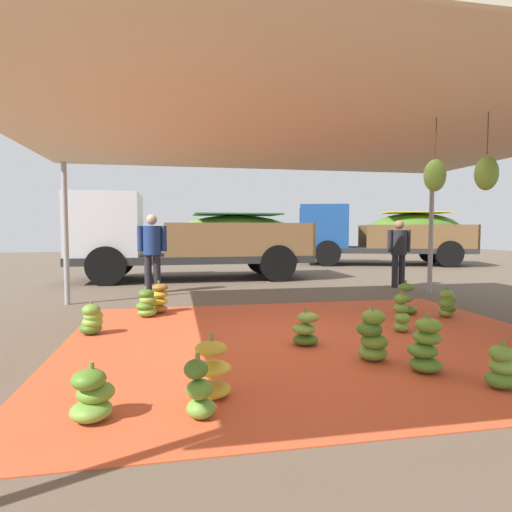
{
  "coord_description": "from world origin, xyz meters",
  "views": [
    {
      "loc": [
        -1.77,
        -5.15,
        1.43
      ],
      "look_at": [
        -0.26,
        2.75,
        0.92
      ],
      "focal_mm": 29.56,
      "sensor_mm": 36.0,
      "label": 1
    }
  ],
  "objects_px": {
    "banana_bunch_12": "(92,320)",
    "banana_bunch_10": "(401,314)",
    "cargo_truck_far": "(379,233)",
    "banana_bunch_2": "(372,337)",
    "banana_bunch_5": "(501,368)",
    "banana_bunch_13": "(406,300)",
    "banana_bunch_3": "(159,299)",
    "worker_0": "(399,248)",
    "banana_bunch_4": "(147,304)",
    "worker_1": "(152,247)",
    "banana_bunch_14": "(199,391)",
    "banana_bunch_9": "(92,396)",
    "cargo_truck_main": "(185,237)",
    "banana_bunch_7": "(212,371)",
    "banana_bunch_11": "(447,304)",
    "banana_bunch_0": "(306,330)",
    "banana_bunch_6": "(426,346)"
  },
  "relations": [
    {
      "from": "banana_bunch_11",
      "to": "banana_bunch_14",
      "type": "relative_size",
      "value": 0.98
    },
    {
      "from": "worker_0",
      "to": "banana_bunch_3",
      "type": "bearing_deg",
      "value": -159.17
    },
    {
      "from": "banana_bunch_12",
      "to": "banana_bunch_9",
      "type": "bearing_deg",
      "value": -79.49
    },
    {
      "from": "banana_bunch_7",
      "to": "banana_bunch_3",
      "type": "bearing_deg",
      "value": 98.84
    },
    {
      "from": "banana_bunch_13",
      "to": "banana_bunch_14",
      "type": "relative_size",
      "value": 1.14
    },
    {
      "from": "banana_bunch_13",
      "to": "cargo_truck_far",
      "type": "distance_m",
      "value": 10.42
    },
    {
      "from": "banana_bunch_9",
      "to": "banana_bunch_4",
      "type": "bearing_deg",
      "value": 87.74
    },
    {
      "from": "banana_bunch_9",
      "to": "cargo_truck_main",
      "type": "xyz_separation_m",
      "value": [
        0.89,
        8.96,
        1.03
      ]
    },
    {
      "from": "cargo_truck_far",
      "to": "banana_bunch_2",
      "type": "bearing_deg",
      "value": -117.38
    },
    {
      "from": "banana_bunch_11",
      "to": "banana_bunch_4",
      "type": "bearing_deg",
      "value": 168.53
    },
    {
      "from": "banana_bunch_13",
      "to": "cargo_truck_main",
      "type": "distance_m",
      "value": 6.84
    },
    {
      "from": "banana_bunch_2",
      "to": "banana_bunch_10",
      "type": "relative_size",
      "value": 1.04
    },
    {
      "from": "cargo_truck_far",
      "to": "banana_bunch_13",
      "type": "bearing_deg",
      "value": -114.71
    },
    {
      "from": "banana_bunch_3",
      "to": "banana_bunch_5",
      "type": "bearing_deg",
      "value": -52.36
    },
    {
      "from": "banana_bunch_9",
      "to": "banana_bunch_10",
      "type": "xyz_separation_m",
      "value": [
        3.68,
        2.05,
        0.06
      ]
    },
    {
      "from": "banana_bunch_4",
      "to": "banana_bunch_7",
      "type": "height_order",
      "value": "banana_bunch_7"
    },
    {
      "from": "banana_bunch_12",
      "to": "worker_0",
      "type": "bearing_deg",
      "value": 28.48
    },
    {
      "from": "banana_bunch_12",
      "to": "banana_bunch_10",
      "type": "bearing_deg",
      "value": -8.76
    },
    {
      "from": "banana_bunch_10",
      "to": "banana_bunch_11",
      "type": "relative_size",
      "value": 1.16
    },
    {
      "from": "banana_bunch_6",
      "to": "banana_bunch_12",
      "type": "bearing_deg",
      "value": 148.6
    },
    {
      "from": "banana_bunch_3",
      "to": "banana_bunch_11",
      "type": "distance_m",
      "value": 4.75
    },
    {
      "from": "banana_bunch_10",
      "to": "banana_bunch_7",
      "type": "bearing_deg",
      "value": -147.32
    },
    {
      "from": "banana_bunch_7",
      "to": "worker_0",
      "type": "relative_size",
      "value": 0.32
    },
    {
      "from": "banana_bunch_3",
      "to": "banana_bunch_5",
      "type": "relative_size",
      "value": 1.26
    },
    {
      "from": "banana_bunch_0",
      "to": "banana_bunch_7",
      "type": "bearing_deg",
      "value": -132.41
    },
    {
      "from": "banana_bunch_9",
      "to": "cargo_truck_far",
      "type": "xyz_separation_m",
      "value": [
        8.73,
        12.58,
        1.09
      ]
    },
    {
      "from": "banana_bunch_7",
      "to": "cargo_truck_far",
      "type": "distance_m",
      "value": 14.62
    },
    {
      "from": "banana_bunch_5",
      "to": "banana_bunch_13",
      "type": "relative_size",
      "value": 0.77
    },
    {
      "from": "banana_bunch_9",
      "to": "banana_bunch_10",
      "type": "distance_m",
      "value": 4.21
    },
    {
      "from": "banana_bunch_5",
      "to": "banana_bunch_10",
      "type": "xyz_separation_m",
      "value": [
        0.21,
        2.07,
        0.06
      ]
    },
    {
      "from": "banana_bunch_3",
      "to": "banana_bunch_4",
      "type": "relative_size",
      "value": 1.12
    },
    {
      "from": "cargo_truck_far",
      "to": "banana_bunch_5",
      "type": "bearing_deg",
      "value": -112.66
    },
    {
      "from": "banana_bunch_0",
      "to": "worker_1",
      "type": "xyz_separation_m",
      "value": [
        -2.07,
        4.78,
        0.83
      ]
    },
    {
      "from": "banana_bunch_10",
      "to": "banana_bunch_12",
      "type": "height_order",
      "value": "banana_bunch_10"
    },
    {
      "from": "banana_bunch_2",
      "to": "cargo_truck_far",
      "type": "xyz_separation_m",
      "value": [
        6.03,
        11.65,
        1.01
      ]
    },
    {
      "from": "banana_bunch_0",
      "to": "banana_bunch_5",
      "type": "height_order",
      "value": "banana_bunch_0"
    },
    {
      "from": "banana_bunch_9",
      "to": "banana_bunch_14",
      "type": "bearing_deg",
      "value": -9.36
    },
    {
      "from": "banana_bunch_6",
      "to": "banana_bunch_9",
      "type": "bearing_deg",
      "value": -170.49
    },
    {
      "from": "banana_bunch_4",
      "to": "cargo_truck_main",
      "type": "height_order",
      "value": "cargo_truck_main"
    },
    {
      "from": "banana_bunch_5",
      "to": "banana_bunch_0",
      "type": "bearing_deg",
      "value": 127.75
    },
    {
      "from": "banana_bunch_10",
      "to": "banana_bunch_14",
      "type": "height_order",
      "value": "banana_bunch_10"
    },
    {
      "from": "cargo_truck_far",
      "to": "worker_0",
      "type": "relative_size",
      "value": 4.26
    },
    {
      "from": "banana_bunch_7",
      "to": "worker_1",
      "type": "bearing_deg",
      "value": 97.47
    },
    {
      "from": "banana_bunch_13",
      "to": "banana_bunch_3",
      "type": "bearing_deg",
      "value": 167.62
    },
    {
      "from": "banana_bunch_4",
      "to": "banana_bunch_13",
      "type": "xyz_separation_m",
      "value": [
        4.25,
        -0.58,
        0.03
      ]
    },
    {
      "from": "banana_bunch_2",
      "to": "banana_bunch_13",
      "type": "relative_size",
      "value": 1.05
    },
    {
      "from": "banana_bunch_4",
      "to": "worker_1",
      "type": "relative_size",
      "value": 0.28
    },
    {
      "from": "cargo_truck_main",
      "to": "worker_1",
      "type": "distance_m",
      "value": 2.65
    },
    {
      "from": "banana_bunch_7",
      "to": "banana_bunch_6",
      "type": "bearing_deg",
      "value": 6.45
    },
    {
      "from": "banana_bunch_4",
      "to": "banana_bunch_13",
      "type": "relative_size",
      "value": 0.86
    }
  ]
}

